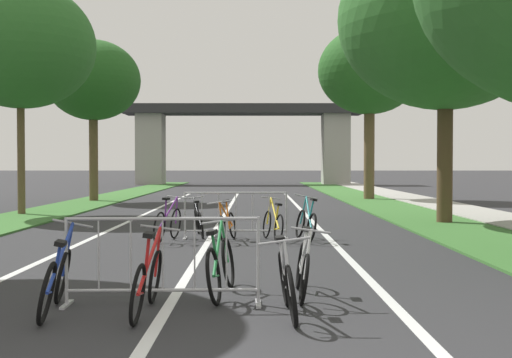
# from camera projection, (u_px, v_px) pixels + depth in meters

# --- Properties ---
(grass_verge_left) EXTENTS (2.45, 57.27, 0.05)m
(grass_verge_left) POSITION_uv_depth(u_px,v_px,m) (91.00, 203.00, 26.98)
(grass_verge_left) COLOR #386B2D
(grass_verge_left) RESTS_ON ground
(grass_verge_right) EXTENTS (2.45, 57.27, 0.05)m
(grass_verge_right) POSITION_uv_depth(u_px,v_px,m) (377.00, 203.00, 26.95)
(grass_verge_right) COLOR #386B2D
(grass_verge_right) RESTS_ON ground
(sidewalk_path_right) EXTENTS (2.08, 57.27, 0.08)m
(sidewalk_path_right) POSITION_uv_depth(u_px,v_px,m) (430.00, 202.00, 26.94)
(sidewalk_path_right) COLOR #9E9B93
(sidewalk_path_right) RESTS_ON ground
(lane_stripe_center) EXTENTS (0.14, 33.13, 0.01)m
(lane_stripe_center) POSITION_uv_depth(u_px,v_px,m) (225.00, 217.00, 20.10)
(lane_stripe_center) COLOR silver
(lane_stripe_center) RESTS_ON ground
(lane_stripe_right_lane) EXTENTS (0.14, 33.13, 0.01)m
(lane_stripe_right_lane) POSITION_uv_depth(u_px,v_px,m) (310.00, 217.00, 20.10)
(lane_stripe_right_lane) COLOR silver
(lane_stripe_right_lane) RESTS_ON ground
(lane_stripe_left_lane) EXTENTS (0.14, 33.13, 0.01)m
(lane_stripe_left_lane) POSITION_uv_depth(u_px,v_px,m) (141.00, 217.00, 20.11)
(lane_stripe_left_lane) COLOR silver
(lane_stripe_left_lane) RESTS_ON ground
(overpass_bridge) EXTENTS (18.97, 3.36, 6.35)m
(overpass_bridge) POSITION_uv_depth(u_px,v_px,m) (245.00, 131.00, 50.76)
(overpass_bridge) COLOR #2D2D30
(overpass_bridge) RESTS_ON ground
(tree_left_oak_near) EXTENTS (4.82, 4.82, 7.57)m
(tree_left_oak_near) POSITION_uv_depth(u_px,v_px,m) (22.00, 45.00, 20.61)
(tree_left_oak_near) COLOR brown
(tree_left_oak_near) RESTS_ON ground
(tree_left_pine_far) EXTENTS (4.15, 4.15, 7.13)m
(tree_left_pine_far) POSITION_uv_depth(u_px,v_px,m) (95.00, 81.00, 28.04)
(tree_left_pine_far) COLOR brown
(tree_left_pine_far) RESTS_ON ground
(tree_right_cypress_far) EXTENTS (5.98, 5.98, 8.26)m
(tree_right_cypress_far) POSITION_uv_depth(u_px,v_px,m) (448.00, 18.00, 17.62)
(tree_right_cypress_far) COLOR #4C3823
(tree_right_cypress_far) RESTS_ON ground
(tree_right_maple_mid) EXTENTS (4.76, 4.76, 8.01)m
(tree_right_maple_mid) POSITION_uv_depth(u_px,v_px,m) (372.00, 71.00, 29.37)
(tree_right_maple_mid) COLOR brown
(tree_right_maple_mid) RESTS_ON ground
(crowd_barrier_nearest) EXTENTS (2.34, 0.50, 1.05)m
(crowd_barrier_nearest) POSITION_uv_depth(u_px,v_px,m) (165.00, 262.00, 7.54)
(crowd_barrier_nearest) COLOR #ADADB2
(crowd_barrier_nearest) RESTS_ON ground
(crowd_barrier_second) EXTENTS (2.34, 0.50, 1.05)m
(crowd_barrier_second) POSITION_uv_depth(u_px,v_px,m) (238.00, 216.00, 14.21)
(crowd_barrier_second) COLOR #ADADB2
(crowd_barrier_second) RESTS_ON ground
(bicycle_orange_0) EXTENTS (0.62, 1.56, 0.93)m
(bicycle_orange_0) POSITION_uv_depth(u_px,v_px,m) (229.00, 225.00, 13.75)
(bicycle_orange_0) COLOR black
(bicycle_orange_0) RESTS_ON ground
(bicycle_blue_1) EXTENTS (0.51, 1.71, 1.03)m
(bicycle_blue_1) POSITION_uv_depth(u_px,v_px,m) (58.00, 281.00, 7.10)
(bicycle_blue_1) COLOR black
(bicycle_blue_1) RESTS_ON ground
(bicycle_yellow_2) EXTENTS (0.48, 1.63, 0.95)m
(bicycle_yellow_2) POSITION_uv_depth(u_px,v_px,m) (275.00, 224.00, 13.84)
(bicycle_yellow_2) COLOR black
(bicycle_yellow_2) RESTS_ON ground
(bicycle_purple_3) EXTENTS (0.61, 1.73, 0.97)m
(bicycle_purple_3) POSITION_uv_depth(u_px,v_px,m) (170.00, 223.00, 13.72)
(bicycle_purple_3) COLOR black
(bicycle_purple_3) RESTS_ON ground
(bicycle_silver_4) EXTENTS (0.54, 1.63, 0.93)m
(bicycle_silver_4) POSITION_uv_depth(u_px,v_px,m) (289.00, 284.00, 6.99)
(bicycle_silver_4) COLOR black
(bicycle_silver_4) RESTS_ON ground
(bicycle_red_5) EXTENTS (0.48, 1.71, 0.96)m
(bicycle_red_5) POSITION_uv_depth(u_px,v_px,m) (150.00, 281.00, 7.09)
(bicycle_red_5) COLOR black
(bicycle_red_5) RESTS_ON ground
(bicycle_green_6) EXTENTS (0.54, 1.78, 0.96)m
(bicycle_green_6) POSITION_uv_depth(u_px,v_px,m) (223.00, 266.00, 8.06)
(bicycle_green_6) COLOR black
(bicycle_green_6) RESTS_ON ground
(bicycle_black_7) EXTENTS (0.62, 1.64, 0.92)m
(bicycle_black_7) POSITION_uv_depth(u_px,v_px,m) (201.00, 221.00, 14.69)
(bicycle_black_7) COLOR black
(bicycle_black_7) RESTS_ON ground
(bicycle_white_8) EXTENTS (0.47, 1.65, 0.94)m
(bicycle_white_8) POSITION_uv_depth(u_px,v_px,m) (305.00, 269.00, 8.01)
(bicycle_white_8) COLOR black
(bicycle_white_8) RESTS_ON ground
(bicycle_teal_9) EXTENTS (0.55, 1.65, 1.00)m
(bicycle_teal_9) POSITION_uv_depth(u_px,v_px,m) (308.00, 224.00, 13.84)
(bicycle_teal_9) COLOR black
(bicycle_teal_9) RESTS_ON ground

